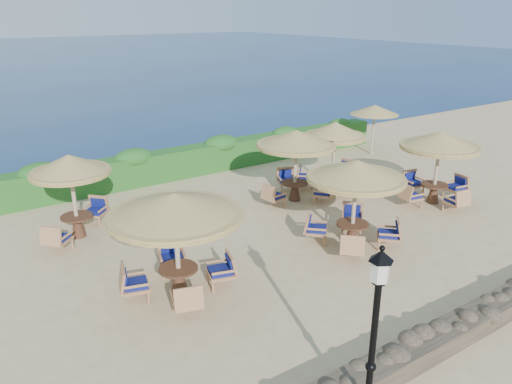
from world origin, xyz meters
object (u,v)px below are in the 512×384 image
at_px(cafe_set_2, 438,155).
at_px(cafe_set_4, 296,150).
at_px(cafe_set_1, 355,187).
at_px(extra_parasol, 375,110).
at_px(cafe_set_5, 334,144).
at_px(cafe_set_3, 71,178).
at_px(cafe_set_0, 176,222).
at_px(lamp_post, 372,349).

relative_size(cafe_set_2, cafe_set_4, 1.00).
bearing_deg(cafe_set_4, cafe_set_1, -102.72).
bearing_deg(extra_parasol, cafe_set_5, -151.70).
height_order(cafe_set_1, cafe_set_2, same).
bearing_deg(cafe_set_5, cafe_set_1, -125.42).
relative_size(cafe_set_3, cafe_set_4, 0.92).
distance_m(cafe_set_3, cafe_set_4, 7.64).
distance_m(cafe_set_1, cafe_set_4, 4.00).
bearing_deg(cafe_set_3, cafe_set_5, -6.03).
distance_m(extra_parasol, cafe_set_3, 14.67).
xyz_separation_m(extra_parasol, cafe_set_2, (-2.96, -5.90, -0.35)).
relative_size(cafe_set_0, cafe_set_5, 1.21).
height_order(cafe_set_1, cafe_set_5, same).
xyz_separation_m(cafe_set_0, cafe_set_5, (8.41, 3.72, -0.13)).
bearing_deg(cafe_set_1, extra_parasol, 40.70).
xyz_separation_m(lamp_post, cafe_set_3, (-1.97, 10.33, 0.37)).
height_order(cafe_set_1, cafe_set_3, same).
relative_size(lamp_post, cafe_set_5, 1.21).
relative_size(extra_parasol, cafe_set_5, 0.88).
bearing_deg(cafe_set_3, cafe_set_1, -37.67).
bearing_deg(cafe_set_0, cafe_set_5, 23.85).
xyz_separation_m(lamp_post, cafe_set_5, (7.62, 9.32, 0.25)).
bearing_deg(cafe_set_0, cafe_set_1, -4.24).
height_order(extra_parasol, cafe_set_4, cafe_set_4).
distance_m(cafe_set_2, cafe_set_5, 3.80).
distance_m(lamp_post, cafe_set_3, 10.52).
bearing_deg(extra_parasol, cafe_set_2, -116.65).
bearing_deg(cafe_set_1, cafe_set_3, 142.33).
height_order(extra_parasol, cafe_set_5, cafe_set_5).
bearing_deg(cafe_set_1, cafe_set_4, 77.28).
bearing_deg(cafe_set_0, extra_parasol, 25.54).
relative_size(cafe_set_1, cafe_set_5, 1.06).
distance_m(extra_parasol, cafe_set_2, 6.62).
height_order(extra_parasol, cafe_set_0, cafe_set_0).
bearing_deg(cafe_set_5, cafe_set_4, -173.88).
xyz_separation_m(cafe_set_1, cafe_set_4, (0.88, 3.91, 0.08)).
bearing_deg(lamp_post, cafe_set_3, 100.78).
distance_m(cafe_set_2, cafe_set_3, 12.35).
xyz_separation_m(cafe_set_3, cafe_set_5, (9.59, -1.01, -0.11)).
bearing_deg(cafe_set_3, cafe_set_0, -76.03).
bearing_deg(cafe_set_3, cafe_set_4, -9.29).
bearing_deg(lamp_post, cafe_set_5, 50.72).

